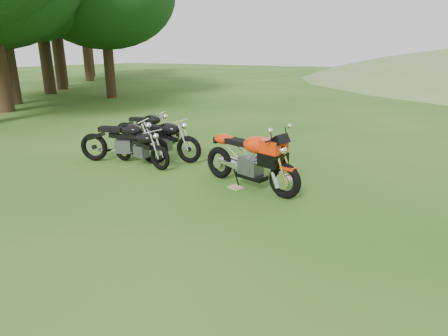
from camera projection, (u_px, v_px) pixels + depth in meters
The scene contains 8 objects.
ground at pixel (210, 232), 5.53m from camera, with size 120.00×120.00×0.00m, color #1B4A10.
treeline at pixel (96, 87), 27.68m from camera, with size 28.00×32.00×14.00m, color black, non-canonical shape.
sport_motorcycle at pixel (250, 155), 7.16m from camera, with size 2.20×0.55×1.32m, color red, non-canonical shape.
plywood_board at pixel (236, 187), 7.32m from camera, with size 0.26×0.21×0.02m, color tan.
vintage_moto_a at pixel (163, 138), 9.08m from camera, with size 2.05×0.47×1.08m, color black, non-canonical shape.
vintage_moto_b at pixel (123, 140), 8.82m from camera, with size 2.11×0.49×1.11m, color black, non-canonical shape.
vintage_moto_c at pixel (140, 146), 8.62m from camera, with size 1.77×0.41×0.93m, color black, non-canonical shape.
vintage_moto_d at pixel (147, 127), 10.68m from camera, with size 1.84×0.43×0.97m, color black, non-canonical shape.
Camera 1 is at (2.77, -4.15, 2.56)m, focal length 30.00 mm.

